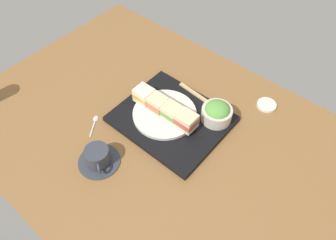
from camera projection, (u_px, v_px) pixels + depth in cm
name	position (u px, v px, depth cm)	size (l,w,h in cm)	color
ground_plane	(155.00, 133.00, 117.65)	(140.00, 100.00, 3.00)	brown
serving_tray	(171.00, 119.00, 118.58)	(38.71, 32.91, 2.01)	black
sandwich_plate	(165.00, 114.00, 118.00)	(23.56, 23.56, 1.25)	silver
sandwich_nearmost	(187.00, 121.00, 111.37)	(6.86, 6.27, 5.77)	beige
sandwich_inner_near	(172.00, 112.00, 114.11)	(6.61, 6.14, 5.41)	beige
sandwich_inner_far	(158.00, 104.00, 116.72)	(6.62, 6.37, 5.41)	beige
sandwich_farmost	(144.00, 95.00, 119.22)	(6.60, 6.26, 5.65)	#EFE5C1
salad_bowl	(217.00, 112.00, 114.61)	(11.07, 11.07, 7.56)	beige
chopsticks_pair	(198.00, 96.00, 124.10)	(18.85, 2.90, 0.70)	tan
coffee_cup	(98.00, 157.00, 105.85)	(14.23, 14.23, 6.66)	#333842
small_sauce_dish	(267.00, 105.00, 123.51)	(7.40, 7.40, 1.07)	silver
teaspoon	(95.00, 121.00, 118.82)	(6.66, 9.01, 0.80)	silver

